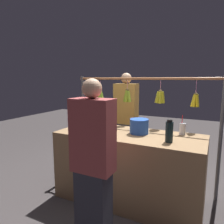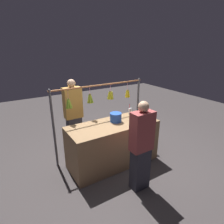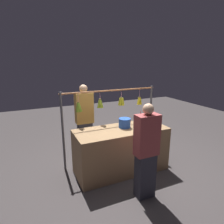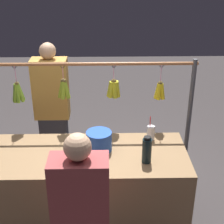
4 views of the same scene
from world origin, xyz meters
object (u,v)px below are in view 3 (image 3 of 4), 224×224
(water_bottle, at_px, (148,122))
(vendor_person, at_px, (85,121))
(blue_bucket, at_px, (125,123))
(customer_person, at_px, (146,153))
(drink_cup, at_px, (141,119))

(water_bottle, xyz_separation_m, vendor_person, (0.94, -1.08, -0.18))
(blue_bucket, distance_m, vendor_person, 1.04)
(customer_person, bearing_deg, drink_cup, -118.74)
(drink_cup, distance_m, customer_person, 1.24)
(water_bottle, height_order, customer_person, customer_person)
(drink_cup, relative_size, vendor_person, 0.14)
(water_bottle, distance_m, blue_bucket, 0.45)
(drink_cup, xyz_separation_m, vendor_person, (1.02, -0.70, -0.13))
(water_bottle, distance_m, customer_person, 0.89)
(water_bottle, bearing_deg, drink_cup, -102.47)
(drink_cup, distance_m, vendor_person, 1.25)
(blue_bucket, xyz_separation_m, vendor_person, (0.54, -0.88, -0.15))
(vendor_person, bearing_deg, blue_bucket, 121.64)
(vendor_person, bearing_deg, customer_person, 103.63)
(customer_person, bearing_deg, blue_bucket, -96.86)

